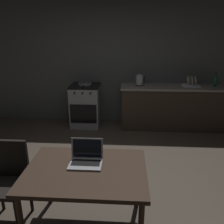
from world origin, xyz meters
TOP-DOWN VIEW (x-y plane):
  - ground_plane at (0.00, 0.00)m, footprint 12.00×12.00m
  - back_wall at (0.30, 2.50)m, footprint 6.40×0.10m
  - kitchen_counter at (1.35, 2.15)m, footprint 2.16×0.64m
  - stove_oven at (-0.48, 2.14)m, footprint 0.60×0.62m
  - dining_table at (0.01, -0.71)m, footprint 1.15×0.83m
  - chair at (-0.84, -0.59)m, footprint 0.40×0.40m
  - laptop at (-0.00, -0.60)m, footprint 0.32×0.25m
  - electric_kettle at (0.65, 2.15)m, footprint 0.18×0.16m
  - bottle at (2.14, 2.10)m, footprint 0.07×0.07m
  - frying_pan at (-0.48, 2.12)m, footprint 0.28×0.45m
  - dish_rack at (1.69, 2.15)m, footprint 0.34×0.26m

SIDE VIEW (x-z plane):
  - ground_plane at x=0.00m, z-range 0.00..0.00m
  - stove_oven at x=-0.48m, z-range 0.00..0.90m
  - kitchen_counter at x=1.35m, z-range 0.00..0.90m
  - chair at x=-0.84m, z-range 0.07..0.95m
  - dining_table at x=0.01m, z-range 0.28..1.00m
  - laptop at x=0.00m, z-range 0.65..0.88m
  - frying_pan at x=-0.48m, z-range 0.90..0.94m
  - dish_rack at x=1.69m, z-range 0.84..1.05m
  - electric_kettle at x=0.65m, z-range 0.89..1.12m
  - bottle at x=2.14m, z-range 0.89..1.17m
  - back_wall at x=0.30m, z-range 0.00..2.69m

